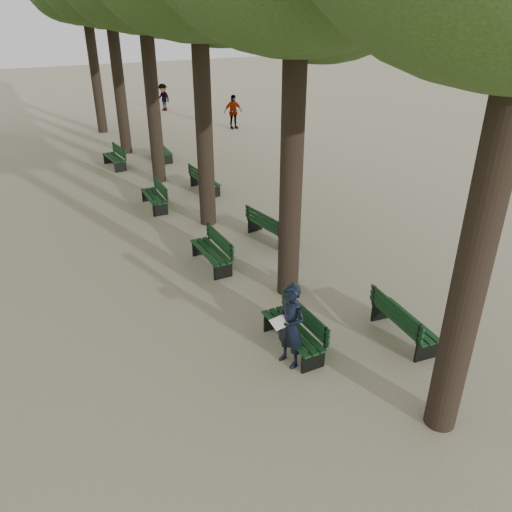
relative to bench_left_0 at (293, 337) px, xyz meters
name	(u,v)px	position (x,y,z in m)	size (l,w,h in m)	color
ground	(302,381)	(-0.37, -0.96, -0.27)	(120.00, 120.00, 0.00)	tan
bench_left_0	(293,337)	(0.00, 0.00, 0.00)	(0.61, 1.81, 0.92)	black
bench_left_1	(211,257)	(0.00, 4.19, 0.00)	(0.60, 1.81, 0.92)	black
bench_left_2	(154,201)	(0.00, 9.18, 0.00)	(0.68, 1.83, 0.92)	black
bench_left_3	(115,161)	(0.00, 14.80, 0.00)	(0.68, 1.83, 0.92)	black
bench_right_0	(403,327)	(2.27, -0.82, 0.00)	(0.78, 1.86, 0.92)	black
bench_right_1	(270,231)	(2.27, 4.93, 0.00)	(0.79, 1.86, 0.92)	black
bench_right_2	(205,185)	(2.27, 9.97, 0.00)	(0.62, 1.82, 0.92)	black
bench_right_3	(163,154)	(2.27, 14.97, 0.00)	(0.70, 1.84, 0.92)	black
man_with_map	(291,326)	(-0.31, -0.38, 0.63)	(0.70, 0.79, 1.79)	black
pedestrian_c	(233,112)	(8.04, 19.36, 0.68)	(1.11, 0.38, 1.90)	#262628
pedestrian_b	(163,97)	(6.29, 26.55, 0.61)	(1.13, 0.35, 1.75)	#262628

